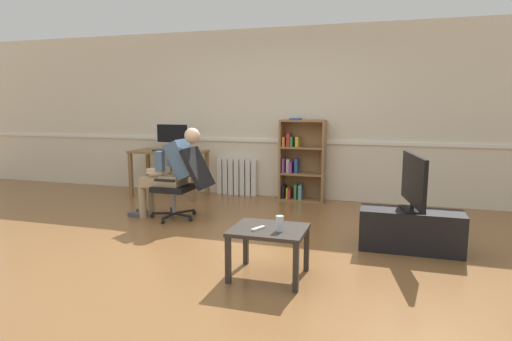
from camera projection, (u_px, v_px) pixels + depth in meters
ground_plane at (220, 245)px, 4.63m from camera, size 18.00×18.00×0.00m
back_wall at (280, 114)px, 6.93m from camera, size 12.00×0.13×2.70m
computer_desk at (169, 157)px, 7.07m from camera, size 1.20×0.62×0.76m
imac_monitor at (172, 135)px, 7.07m from camera, size 0.60×0.14×0.44m
keyboard at (165, 151)px, 6.91m from camera, size 0.41×0.12×0.02m
computer_mouse at (179, 151)px, 6.86m from camera, size 0.06×0.10×0.03m
bookshelf at (300, 162)px, 6.73m from camera, size 0.70×0.29×1.29m
radiator at (237, 177)px, 7.19m from camera, size 0.68×0.08×0.60m
office_chair at (184, 180)px, 5.62m from camera, size 0.83×0.61×0.96m
person_seated at (172, 170)px, 5.65m from camera, size 1.02×0.40×1.21m
tv_stand at (411, 230)px, 4.45m from camera, size 1.02×0.39×0.43m
tv_screen at (414, 181)px, 4.37m from camera, size 0.25×0.87×0.58m
coffee_table at (269, 235)px, 3.73m from camera, size 0.64×0.54×0.44m
drinking_glass at (280, 223)px, 3.62m from camera, size 0.07×0.07×0.13m
spare_remote at (258, 228)px, 3.68m from camera, size 0.10×0.15×0.02m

